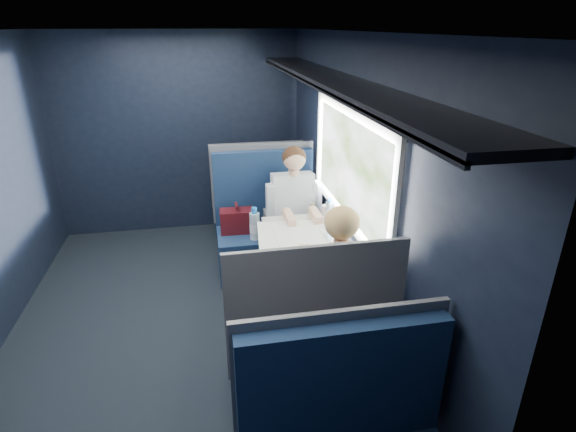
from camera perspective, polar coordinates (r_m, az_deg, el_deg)
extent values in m
cube|color=black|center=(3.98, -13.23, -13.72)|extent=(2.80, 4.20, 0.01)
cube|color=black|center=(3.60, 8.64, 3.57)|extent=(0.10, 4.20, 2.30)
cube|color=black|center=(5.49, -13.75, 9.96)|extent=(2.80, 0.10, 2.30)
cube|color=silver|center=(3.21, -17.32, 22.35)|extent=(2.80, 4.20, 0.10)
cube|color=beige|center=(3.43, 8.08, 12.90)|extent=(0.03, 1.84, 0.07)
cube|color=beige|center=(3.67, 7.34, -0.24)|extent=(0.03, 1.84, 0.07)
cube|color=beige|center=(2.75, 13.33, 0.69)|extent=(0.03, 0.07, 0.78)
cube|color=beige|center=(4.35, 4.08, 9.50)|extent=(0.03, 0.07, 0.78)
cube|color=black|center=(3.35, 5.63, 16.84)|extent=(0.36, 4.10, 0.04)
cube|color=black|center=(3.31, 2.66, 16.50)|extent=(0.02, 4.10, 0.03)
cube|color=red|center=(3.41, 8.28, 15.30)|extent=(0.01, 0.10, 0.12)
cylinder|color=#54565E|center=(3.81, -0.30, -8.34)|extent=(0.08, 0.08, 0.70)
cube|color=silver|center=(3.67, 2.46, -3.12)|extent=(0.62, 1.00, 0.04)
cube|color=#0D1E3D|center=(4.54, -2.46, -4.66)|extent=(1.00, 0.50, 0.45)
cube|color=#0D1E3D|center=(4.57, -3.14, 3.75)|extent=(1.00, 0.10, 0.75)
cube|color=#54565E|center=(4.62, -3.24, 4.26)|extent=(1.04, 0.03, 0.82)
cube|color=#54565E|center=(4.35, -2.44, -1.17)|extent=(0.06, 0.40, 0.20)
cube|color=#4B1016|center=(4.44, -6.48, -0.62)|extent=(0.33, 0.18, 0.23)
cylinder|color=#4B1016|center=(4.37, -6.57, 1.34)|extent=(0.03, 0.14, 0.03)
cylinder|color=silver|center=(4.27, -4.25, -1.28)|extent=(0.10, 0.10, 0.26)
cylinder|color=blue|center=(4.20, -4.31, 0.70)|extent=(0.05, 0.05, 0.06)
cube|color=#0D1E3D|center=(3.26, 1.77, -17.33)|extent=(1.00, 0.50, 0.45)
cube|color=#0D1E3D|center=(2.66, 3.34, -11.61)|extent=(1.00, 0.10, 0.75)
cube|color=#54565E|center=(2.61, 3.65, -11.83)|extent=(1.04, 0.03, 0.82)
cube|color=#54565E|center=(3.10, 1.64, -12.17)|extent=(0.06, 0.40, 0.20)
cube|color=#0D1E3D|center=(5.53, -4.14, 0.59)|extent=(1.00, 0.40, 0.45)
cube|color=#0D1E3D|center=(5.11, -3.99, 5.32)|extent=(1.00, 0.10, 0.66)
cube|color=#54565E|center=(5.06, -3.92, 5.35)|extent=(1.04, 0.03, 0.72)
cube|color=#0D1E3D|center=(2.28, 6.90, -20.41)|extent=(1.00, 0.10, 0.66)
cube|color=#54565E|center=(2.30, 6.50, -19.14)|extent=(1.04, 0.03, 0.72)
cube|color=black|center=(4.32, 1.02, -1.64)|extent=(0.36, 0.44, 0.16)
cube|color=black|center=(4.29, 1.54, -6.45)|extent=(0.32, 0.12, 0.45)
cube|color=silver|center=(4.37, 0.62, 2.20)|extent=(0.40, 0.29, 0.53)
cylinder|color=#D8A88C|center=(4.24, 0.75, 5.55)|extent=(0.10, 0.10, 0.06)
sphere|color=#D8A88C|center=(4.18, 0.81, 7.23)|extent=(0.21, 0.21, 0.21)
sphere|color=#382114|center=(4.19, 0.77, 7.48)|extent=(0.22, 0.22, 0.22)
cube|color=silver|center=(4.30, -2.15, 1.82)|extent=(0.09, 0.12, 0.34)
cube|color=silver|center=(4.38, 3.55, 2.20)|extent=(0.09, 0.12, 0.34)
cube|color=black|center=(3.24, 5.70, -11.02)|extent=(0.36, 0.44, 0.16)
cube|color=black|center=(3.57, 4.60, -13.31)|extent=(0.32, 0.12, 0.45)
cube|color=black|center=(2.97, 6.75, -8.72)|extent=(0.40, 0.29, 0.53)
cylinder|color=#D8A88C|center=(2.87, 6.78, -3.56)|extent=(0.10, 0.10, 0.06)
sphere|color=#D8A88C|center=(2.83, 6.79, -0.94)|extent=(0.21, 0.21, 0.21)
sphere|color=tan|center=(2.81, 6.89, -0.78)|extent=(0.22, 0.22, 0.22)
cube|color=black|center=(2.96, 2.39, -8.79)|extent=(0.09, 0.12, 0.34)
cube|color=black|center=(3.07, 10.49, -7.84)|extent=(0.09, 0.12, 0.34)
cube|color=tan|center=(2.86, 7.21, -7.30)|extent=(0.26, 0.07, 0.36)
cube|color=white|center=(3.58, 1.06, -3.42)|extent=(0.67, 0.91, 0.01)
cube|color=silver|center=(3.70, 6.65, -2.57)|extent=(0.27, 0.35, 0.02)
cube|color=silver|center=(3.68, 8.50, -0.64)|extent=(0.04, 0.33, 0.23)
cube|color=black|center=(3.68, 8.40, -0.65)|extent=(0.02, 0.29, 0.18)
cylinder|color=silver|center=(3.97, 5.23, 0.61)|extent=(0.06, 0.06, 0.17)
cylinder|color=blue|center=(3.93, 5.29, 2.03)|extent=(0.03, 0.03, 0.04)
cylinder|color=white|center=(4.09, 4.78, 0.73)|extent=(0.07, 0.07, 0.09)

